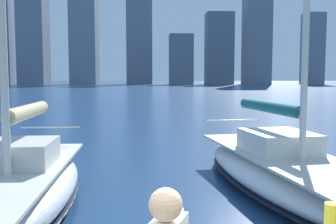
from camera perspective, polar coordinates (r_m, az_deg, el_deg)
city_skyline at (r=162.16m, az=-4.89°, el=11.54°), size 169.22×24.63×52.28m
sailboat_teal at (r=10.80m, az=16.87°, el=-7.96°), size 4.11×9.29×12.17m
sailboat_tan at (r=9.27m, az=-21.02°, el=-10.19°), size 2.58×7.46×9.18m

